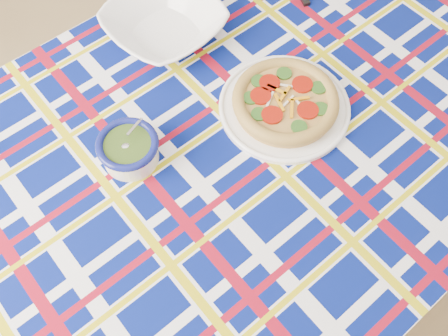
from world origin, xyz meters
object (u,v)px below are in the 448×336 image
object	(u,v)px
main_focaccia_plate	(285,101)
pesto_bowl	(129,148)
serving_bowl	(164,24)
dining_table	(216,169)

from	to	relation	value
main_focaccia_plate	pesto_bowl	size ratio (longest dim) A/B	2.34
pesto_bowl	serving_bowl	distance (m)	0.37
pesto_bowl	main_focaccia_plate	bearing A→B (deg)	4.88
main_focaccia_plate	serving_bowl	size ratio (longest dim) A/B	1.11
main_focaccia_plate	pesto_bowl	xyz separation A→B (m)	(-0.37, -0.03, 0.01)
dining_table	main_focaccia_plate	distance (m)	0.23
main_focaccia_plate	pesto_bowl	bearing A→B (deg)	-175.12
pesto_bowl	serving_bowl	world-z (taller)	pesto_bowl
dining_table	main_focaccia_plate	world-z (taller)	main_focaccia_plate
dining_table	pesto_bowl	xyz separation A→B (m)	(-0.18, 0.04, 0.12)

